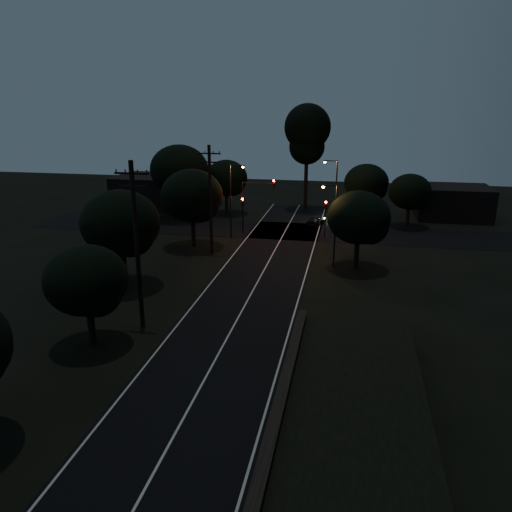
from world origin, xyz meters
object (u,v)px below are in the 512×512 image
(tall_pine, at_px, (307,134))
(car, at_px, (316,220))
(utility_pole_mid, at_px, (137,244))
(signal_left, at_px, (243,209))
(signal_right, at_px, (325,212))
(streetlight_a, at_px, (232,196))
(streetlight_b, at_px, (334,190))
(streetlight_c, at_px, (334,220))
(signal_mast, at_px, (258,196))
(utility_pole_far, at_px, (210,198))

(tall_pine, height_order, car, tall_pine)
(utility_pole_mid, height_order, car, utility_pole_mid)
(signal_left, xyz_separation_m, signal_right, (9.20, 0.00, 0.00))
(streetlight_a, relative_size, streetlight_b, 1.00)
(streetlight_c, bearing_deg, streetlight_a, 144.31)
(tall_pine, height_order, streetlight_a, tall_pine)
(signal_left, bearing_deg, utility_pole_mid, -93.21)
(signal_left, bearing_deg, car, 34.89)
(tall_pine, relative_size, streetlight_b, 1.76)
(utility_pole_mid, distance_m, signal_mast, 25.22)
(tall_pine, xyz_separation_m, car, (2.20, -9.57, -9.58))
(signal_left, distance_m, streetlight_c, 14.52)
(utility_pole_far, xyz_separation_m, signal_right, (10.60, 7.99, -2.65))
(signal_mast, xyz_separation_m, streetlight_c, (8.74, -9.99, 0.01))
(utility_pole_far, distance_m, signal_right, 13.53)
(signal_right, relative_size, streetlight_c, 0.55)
(streetlight_c, bearing_deg, utility_pole_mid, -128.26)
(streetlight_b, bearing_deg, signal_left, -157.95)
(signal_left, xyz_separation_m, streetlight_a, (-0.71, -1.99, 1.80))
(utility_pole_mid, height_order, streetlight_c, utility_pole_mid)
(streetlight_a, bearing_deg, tall_pine, 69.64)
(signal_right, distance_m, streetlight_c, 10.18)
(signal_right, xyz_separation_m, streetlight_b, (0.71, 4.01, 1.80))
(signal_mast, relative_size, streetlight_c, 0.83)
(utility_pole_mid, distance_m, streetlight_a, 23.04)
(utility_pole_mid, xyz_separation_m, signal_right, (10.60, 24.99, -2.90))
(utility_pole_mid, distance_m, streetlight_c, 19.15)
(tall_pine, relative_size, signal_left, 3.44)
(streetlight_b, xyz_separation_m, streetlight_c, (0.52, -14.00, -0.29))
(tall_pine, xyz_separation_m, signal_left, (-5.60, -15.01, -7.33))
(utility_pole_far, bearing_deg, signal_left, 80.06)
(signal_left, distance_m, streetlight_b, 10.84)
(streetlight_a, xyz_separation_m, streetlight_c, (11.14, -8.00, -0.29))
(signal_right, relative_size, streetlight_a, 0.51)
(streetlight_a, distance_m, streetlight_c, 13.72)
(signal_mast, xyz_separation_m, streetlight_a, (-2.39, -1.99, 0.30))
(utility_pole_far, relative_size, signal_left, 2.56)
(streetlight_b, bearing_deg, utility_pole_mid, -111.30)
(signal_right, relative_size, car, 1.20)
(tall_pine, distance_m, signal_left, 17.62)
(utility_pole_mid, height_order, signal_right, utility_pole_mid)
(utility_pole_far, relative_size, signal_right, 2.56)
(utility_pole_far, xyz_separation_m, signal_mast, (3.09, 7.99, -1.15))
(streetlight_a, distance_m, streetlight_b, 12.19)
(streetlight_a, bearing_deg, signal_mast, 39.77)
(streetlight_a, bearing_deg, streetlight_c, -35.69)
(signal_left, xyz_separation_m, streetlight_b, (9.91, 4.01, 1.80))
(streetlight_a, relative_size, car, 2.34)
(streetlight_a, height_order, streetlight_b, same)
(streetlight_c, bearing_deg, signal_left, 136.24)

